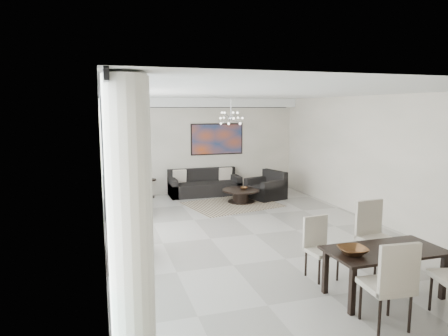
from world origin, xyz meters
name	(u,v)px	position (x,y,z in m)	size (l,w,h in m)	color
room_shell	(276,165)	(0.46, 0.00, 1.45)	(6.00, 9.00, 2.90)	#A8A39B
window_wall	(110,171)	(-2.86, 0.00, 1.47)	(0.37, 8.95, 2.90)	silver
soffit	(203,103)	(0.00, 4.30, 2.77)	(5.98, 0.40, 0.26)	white
painting	(217,139)	(0.50, 4.47, 1.65)	(1.68, 0.04, 0.98)	#B14418
chandelier	(231,118)	(0.30, 2.50, 2.35)	(0.66, 0.66, 0.71)	silver
rug	(232,204)	(0.37, 2.60, 0.01)	(2.33, 1.79, 0.01)	black
coffee_table	(241,195)	(0.70, 2.80, 0.21)	(1.04, 1.04, 0.36)	black
bowl_coffee	(244,188)	(0.78, 2.78, 0.40)	(0.21, 0.21, 0.07)	brown
sofa_main	(204,186)	(-0.03, 4.07, 0.26)	(2.13, 0.87, 0.77)	black
loveseat	(121,201)	(-2.55, 2.66, 0.29)	(0.95, 1.69, 0.84)	black
armchair	(267,189)	(1.59, 3.06, 0.27)	(1.13, 1.16, 0.79)	black
side_table	(149,185)	(-1.67, 4.15, 0.37)	(0.40, 0.40, 0.55)	black
tv_console	(119,245)	(-2.76, -0.52, 0.24)	(0.43, 1.52, 0.47)	black
television	(127,214)	(-2.60, -0.47, 0.76)	(0.99, 0.13, 0.57)	gray
dining_table	(385,255)	(0.69, -3.10, 0.59)	(1.63, 0.82, 0.68)	black
dining_chair_sw	(392,279)	(0.17, -3.87, 0.64)	(0.55, 0.55, 1.10)	#BBAF9B
dining_chair_nw	(319,243)	(0.17, -2.23, 0.54)	(0.48, 0.48, 0.94)	#BBAF9B
dining_chair_ne	(373,230)	(1.18, -2.22, 0.65)	(0.55, 0.55, 1.12)	#BBAF9B
bowl_dining	(353,251)	(0.15, -3.12, 0.73)	(0.38, 0.38, 0.09)	brown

